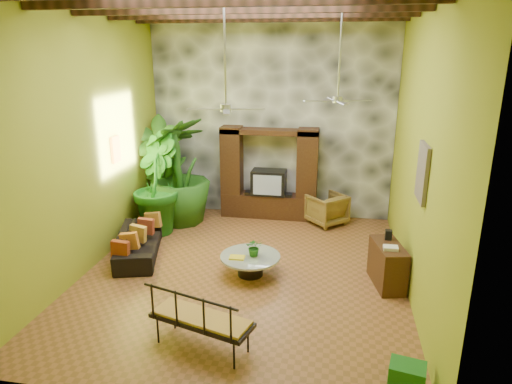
% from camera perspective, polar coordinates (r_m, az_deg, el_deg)
% --- Properties ---
extents(ground, '(7.00, 7.00, 0.00)m').
position_cam_1_polar(ground, '(8.94, -1.49, -10.02)').
color(ground, brown).
rests_on(ground, ground).
extents(back_wall, '(6.00, 0.02, 5.00)m').
position_cam_1_polar(back_wall, '(11.49, 1.97, 9.34)').
color(back_wall, '#939F24').
rests_on(back_wall, ground).
extents(left_wall, '(0.02, 7.00, 5.00)m').
position_cam_1_polar(left_wall, '(9.18, -20.40, 6.17)').
color(left_wall, '#939F24').
rests_on(left_wall, ground).
extents(right_wall, '(0.02, 7.00, 5.00)m').
position_cam_1_polar(right_wall, '(8.05, 19.85, 4.76)').
color(right_wall, '#939F24').
rests_on(right_wall, ground).
extents(stone_accent_wall, '(5.98, 0.10, 4.98)m').
position_cam_1_polar(stone_accent_wall, '(11.44, 1.92, 9.30)').
color(stone_accent_wall, '#383A3F').
rests_on(stone_accent_wall, ground).
extents(ceiling_beams, '(5.95, 5.36, 0.22)m').
position_cam_1_polar(ceiling_beams, '(7.95, -1.78, 22.16)').
color(ceiling_beams, '#391E12').
rests_on(ceiling_beams, ceiling).
extents(entertainment_center, '(2.40, 0.55, 2.30)m').
position_cam_1_polar(entertainment_center, '(11.47, 1.63, 1.47)').
color(entertainment_center, black).
rests_on(entertainment_center, ground).
extents(ceiling_fan_front, '(1.28, 1.28, 1.86)m').
position_cam_1_polar(ceiling_fan_front, '(7.62, -3.82, 11.96)').
color(ceiling_fan_front, '#ADAEB2').
rests_on(ceiling_fan_front, ceiling).
extents(ceiling_fan_back, '(1.28, 1.28, 1.86)m').
position_cam_1_polar(ceiling_fan_back, '(8.99, 10.23, 12.58)').
color(ceiling_fan_back, '#ADAEB2').
rests_on(ceiling_fan_back, ceiling).
extents(wall_art_mask, '(0.06, 0.32, 0.55)m').
position_cam_1_polar(wall_art_mask, '(10.10, -17.15, 5.11)').
color(wall_art_mask, yellow).
rests_on(wall_art_mask, left_wall).
extents(wall_art_painting, '(0.06, 0.70, 0.90)m').
position_cam_1_polar(wall_art_painting, '(7.51, 20.09, 2.29)').
color(wall_art_painting, '#26678D').
rests_on(wall_art_painting, right_wall).
extents(sofa, '(1.28, 2.09, 0.57)m').
position_cam_1_polar(sofa, '(9.81, -14.43, -6.18)').
color(sofa, black).
rests_on(sofa, ground).
extents(wicker_armchair, '(1.16, 1.16, 0.76)m').
position_cam_1_polar(wicker_armchair, '(11.31, 8.81, -2.09)').
color(wicker_armchair, brown).
rests_on(wicker_armchair, ground).
extents(tall_plant_a, '(1.62, 1.39, 2.58)m').
position_cam_1_polar(tall_plant_a, '(11.59, -11.81, 2.95)').
color(tall_plant_a, '#306C1C').
rests_on(tall_plant_a, ground).
extents(tall_plant_b, '(1.51, 1.61, 2.31)m').
position_cam_1_polar(tall_plant_b, '(10.74, -12.55, 0.98)').
color(tall_plant_b, '#1C661B').
rests_on(tall_plant_b, ground).
extents(tall_plant_c, '(1.97, 1.97, 2.61)m').
position_cam_1_polar(tall_plant_c, '(11.17, -9.55, 2.60)').
color(tall_plant_c, '#255D18').
rests_on(tall_plant_c, ground).
extents(coffee_table, '(1.14, 1.14, 0.40)m').
position_cam_1_polar(coffee_table, '(8.75, -0.72, -8.80)').
color(coffee_table, black).
rests_on(coffee_table, ground).
extents(centerpiece_plant, '(0.37, 0.34, 0.35)m').
position_cam_1_polar(centerpiece_plant, '(8.61, -0.21, -6.90)').
color(centerpiece_plant, '#206019').
rests_on(centerpiece_plant, coffee_table).
extents(yellow_tray, '(0.29, 0.21, 0.03)m').
position_cam_1_polar(yellow_tray, '(8.58, -2.39, -8.18)').
color(yellow_tray, yellow).
rests_on(yellow_tray, coffee_table).
extents(iron_bench, '(1.58, 0.96, 0.57)m').
position_cam_1_polar(iron_bench, '(6.66, -7.04, -15.32)').
color(iron_bench, black).
rests_on(iron_bench, ground).
extents(side_console, '(0.64, 1.06, 0.79)m').
position_cam_1_polar(side_console, '(8.68, 16.11, -8.75)').
color(side_console, '#372111').
rests_on(side_console, ground).
extents(green_bin, '(0.50, 0.41, 0.38)m').
position_cam_1_polar(green_bin, '(6.46, 18.32, -21.17)').
color(green_bin, '#207A35').
rests_on(green_bin, ground).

